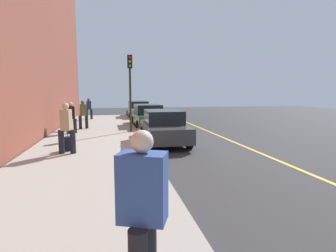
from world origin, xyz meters
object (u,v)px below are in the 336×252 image
object	(u,v)px
pedestrian_olive_coat	(83,114)
parked_car_charcoal	(164,127)
pedestrian_navy_coat	(89,108)
rolling_suitcase	(68,144)
pedestrian_black_coat	(71,117)
parked_car_silver	(138,110)
parked_car_green	(148,116)
traffic_light_pole	(130,80)
pedestrian_blue_coat	(143,210)
pedestrian_tan_coat	(66,127)

from	to	relation	value
pedestrian_olive_coat	parked_car_charcoal	bearing A→B (deg)	40.21
pedestrian_navy_coat	rolling_suitcase	bearing A→B (deg)	1.03
pedestrian_navy_coat	rolling_suitcase	world-z (taller)	pedestrian_navy_coat
pedestrian_black_coat	parked_car_silver	bearing A→B (deg)	154.39
pedestrian_black_coat	parked_car_green	bearing A→B (deg)	121.03
parked_car_green	pedestrian_navy_coat	bearing A→B (deg)	-138.79
pedestrian_black_coat	pedestrian_olive_coat	size ratio (longest dim) A/B	0.98
parked_car_silver	parked_car_charcoal	world-z (taller)	same
traffic_light_pole	pedestrian_olive_coat	bearing A→B (deg)	-121.75
pedestrian_blue_coat	pedestrian_black_coat	size ratio (longest dim) A/B	1.11
parked_car_green	pedestrian_blue_coat	world-z (taller)	pedestrian_blue_coat
pedestrian_blue_coat	pedestrian_black_coat	world-z (taller)	pedestrian_blue_coat
traffic_light_pole	parked_car_charcoal	bearing A→B (deg)	23.07
pedestrian_blue_coat	traffic_light_pole	bearing A→B (deg)	176.99
traffic_light_pole	pedestrian_tan_coat	bearing A→B (deg)	-27.17
rolling_suitcase	parked_car_green	bearing A→B (deg)	151.13
parked_car_green	pedestrian_blue_coat	size ratio (longest dim) A/B	2.54
rolling_suitcase	pedestrian_black_coat	bearing A→B (deg)	-173.66
pedestrian_tan_coat	pedestrian_olive_coat	distance (m)	6.73
parked_car_silver	pedestrian_navy_coat	distance (m)	4.46
pedestrian_navy_coat	traffic_light_pole	world-z (taller)	traffic_light_pole
pedestrian_olive_coat	parked_car_green	bearing A→B (deg)	103.00
parked_car_silver	rolling_suitcase	bearing A→B (deg)	-15.91
pedestrian_tan_coat	pedestrian_olive_coat	bearing A→B (deg)	-178.99
pedestrian_tan_coat	pedestrian_black_coat	distance (m)	5.01
parked_car_charcoal	pedestrian_tan_coat	distance (m)	4.39
traffic_light_pole	rolling_suitcase	xyz separation A→B (m)	(4.56, -2.65, -2.57)
parked_car_charcoal	rolling_suitcase	size ratio (longest dim) A/B	4.68
traffic_light_pole	parked_car_silver	bearing A→B (deg)	172.22
pedestrian_navy_coat	pedestrian_olive_coat	size ratio (longest dim) A/B	1.00
parked_car_silver	pedestrian_tan_coat	size ratio (longest dim) A/B	2.49
pedestrian_olive_coat	pedestrian_black_coat	bearing A→B (deg)	-13.90
parked_car_silver	parked_car_charcoal	bearing A→B (deg)	0.35
parked_car_charcoal	pedestrian_olive_coat	bearing A→B (deg)	-139.79
parked_car_charcoal	pedestrian_navy_coat	bearing A→B (deg)	-158.22
pedestrian_black_coat	traffic_light_pole	world-z (taller)	traffic_light_pole
pedestrian_navy_coat	pedestrian_tan_coat	size ratio (longest dim) A/B	0.93
pedestrian_navy_coat	parked_car_green	bearing A→B (deg)	41.21
pedestrian_tan_coat	rolling_suitcase	bearing A→B (deg)	-173.82
pedestrian_olive_coat	traffic_light_pole	world-z (taller)	traffic_light_pole
pedestrian_blue_coat	pedestrian_navy_coat	xyz separation A→B (m)	(-19.80, -2.21, -0.08)
parked_car_green	rolling_suitcase	size ratio (longest dim) A/B	5.21
parked_car_silver	traffic_light_pole	distance (m)	9.43
pedestrian_blue_coat	parked_car_green	bearing A→B (deg)	172.58
parked_car_charcoal	pedestrian_blue_coat	xyz separation A→B (m)	(9.35, -1.97, 0.37)
parked_car_charcoal	pedestrian_black_coat	xyz separation A→B (m)	(-3.01, -4.46, 0.27)
parked_car_silver	pedestrian_navy_coat	bearing A→B (deg)	-67.24
parked_car_green	pedestrian_olive_coat	size ratio (longest dim) A/B	2.75
parked_car_green	rolling_suitcase	bearing A→B (deg)	-28.87
parked_car_silver	pedestrian_navy_coat	size ratio (longest dim) A/B	2.68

